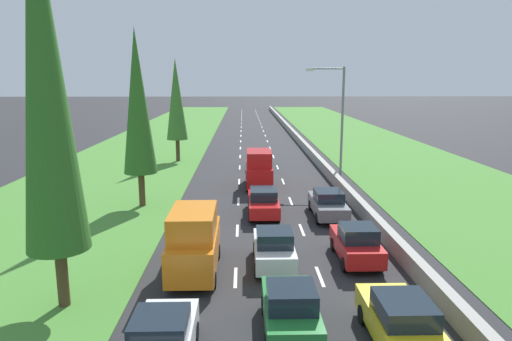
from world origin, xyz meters
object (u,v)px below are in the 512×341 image
(red_hatchback_right_lane, at_px, (357,243))
(blue_hatchback_centre_lane, at_px, (260,159))
(white_hatchback_left_lane, at_px, (162,340))
(green_hatchback_centre_lane, at_px, (290,309))
(poplar_tree_third, at_px, (176,100))
(poplar_tree_nearest, at_px, (44,69))
(street_light_mast, at_px, (338,114))
(red_van_centre_lane, at_px, (259,169))
(poplar_tree_second, at_px, (138,102))
(red_sedan_centre_lane, at_px, (263,202))
(grey_sedan_right_lane, at_px, (328,204))
(orange_van_left_lane, at_px, (194,241))
(yellow_sedan_right_lane, at_px, (402,323))
(white_hatchback_centre_lane, at_px, (274,248))

(red_hatchback_right_lane, relative_size, blue_hatchback_centre_lane, 1.00)
(white_hatchback_left_lane, bearing_deg, red_hatchback_right_lane, 45.91)
(green_hatchback_centre_lane, distance_m, poplar_tree_third, 33.14)
(white_hatchback_left_lane, relative_size, poplar_tree_nearest, 0.27)
(white_hatchback_left_lane, relative_size, street_light_mast, 0.43)
(red_hatchback_right_lane, relative_size, red_van_centre_lane, 0.80)
(poplar_tree_second, bearing_deg, poplar_tree_nearest, -89.86)
(white_hatchback_left_lane, distance_m, red_hatchback_right_lane, 10.56)
(red_sedan_centre_lane, distance_m, grey_sedan_right_lane, 3.84)
(red_sedan_centre_lane, height_order, street_light_mast, street_light_mast)
(orange_van_left_lane, bearing_deg, grey_sedan_right_lane, 47.95)
(yellow_sedan_right_lane, xyz_separation_m, blue_hatchback_centre_lane, (-3.25, 28.91, 0.02))
(blue_hatchback_centre_lane, bearing_deg, poplar_tree_nearest, -107.12)
(yellow_sedan_right_lane, height_order, poplar_tree_nearest, poplar_tree_nearest)
(yellow_sedan_right_lane, relative_size, white_hatchback_left_lane, 1.15)
(grey_sedan_right_lane, xyz_separation_m, poplar_tree_third, (-11.47, 19.08, 5.24))
(red_hatchback_right_lane, bearing_deg, white_hatchback_left_lane, -134.09)
(red_van_centre_lane, relative_size, grey_sedan_right_lane, 1.09)
(yellow_sedan_right_lane, distance_m, orange_van_left_lane, 8.94)
(white_hatchback_centre_lane, height_order, red_sedan_centre_lane, white_hatchback_centre_lane)
(green_hatchback_centre_lane, height_order, poplar_tree_second, poplar_tree_second)
(red_van_centre_lane, height_order, grey_sedan_right_lane, red_van_centre_lane)
(poplar_tree_third, height_order, street_light_mast, poplar_tree_third)
(poplar_tree_nearest, bearing_deg, yellow_sedan_right_lane, -14.60)
(poplar_tree_nearest, bearing_deg, red_sedan_centre_lane, 55.42)
(poplar_tree_third, bearing_deg, red_hatchback_right_lane, -65.96)
(white_hatchback_centre_lane, height_order, red_hatchback_right_lane, same)
(red_van_centre_lane, bearing_deg, yellow_sedan_right_lane, -80.34)
(white_hatchback_centre_lane, height_order, white_hatchback_left_lane, same)
(yellow_sedan_right_lane, distance_m, poplar_tree_nearest, 13.88)
(red_sedan_centre_lane, relative_size, orange_van_left_lane, 0.92)
(green_hatchback_centre_lane, xyz_separation_m, orange_van_left_lane, (-3.55, 4.84, 0.56))
(red_sedan_centre_lane, xyz_separation_m, grey_sedan_right_lane, (3.80, -0.50, 0.00))
(orange_van_left_lane, bearing_deg, white_hatchback_centre_lane, 9.94)
(green_hatchback_centre_lane, bearing_deg, yellow_sedan_right_lane, -14.97)
(orange_van_left_lane, height_order, grey_sedan_right_lane, orange_van_left_lane)
(blue_hatchback_centre_lane, relative_size, poplar_tree_second, 0.35)
(white_hatchback_left_lane, xyz_separation_m, red_hatchback_right_lane, (7.35, 7.58, 0.00))
(green_hatchback_centre_lane, distance_m, poplar_tree_second, 18.26)
(poplar_tree_nearest, height_order, poplar_tree_second, poplar_tree_nearest)
(red_van_centre_lane, xyz_separation_m, poplar_tree_nearest, (-7.63, -18.35, 6.99))
(red_van_centre_lane, bearing_deg, white_hatchback_left_lane, -98.90)
(grey_sedan_right_lane, distance_m, poplar_tree_third, 22.87)
(poplar_tree_second, bearing_deg, red_sedan_centre_lane, -15.95)
(red_sedan_centre_lane, height_order, blue_hatchback_centre_lane, blue_hatchback_centre_lane)
(grey_sedan_right_lane, relative_size, street_light_mast, 0.50)
(poplar_tree_second, height_order, street_light_mast, poplar_tree_second)
(yellow_sedan_right_lane, bearing_deg, grey_sedan_right_lane, 89.12)
(yellow_sedan_right_lane, relative_size, poplar_tree_third, 0.45)
(red_van_centre_lane, relative_size, blue_hatchback_centre_lane, 1.26)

